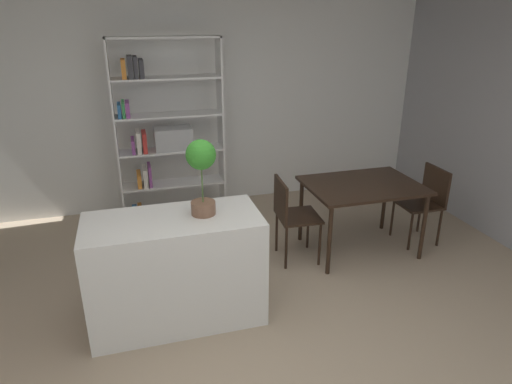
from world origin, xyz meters
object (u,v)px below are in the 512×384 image
kitchen_island (176,269)px  open_bookshelf (163,134)px  potted_plant_on_island (201,168)px  dining_chair_island_side (290,211)px  dining_table (362,191)px  dining_chair_window_side (426,198)px

kitchen_island → open_bookshelf: (0.13, 2.06, 0.62)m
potted_plant_on_island → dining_chair_island_side: (0.98, 0.63, -0.76)m
open_bookshelf → dining_table: 2.40m
potted_plant_on_island → dining_table: size_ratio=0.52×
dining_table → dining_chair_island_side: bearing=179.6°
open_bookshelf → dining_chair_island_side: open_bookshelf is taller
dining_chair_window_side → dining_table: bearing=-89.7°
potted_plant_on_island → dining_chair_island_side: bearing=33.0°
kitchen_island → dining_table: kitchen_island is taller
potted_plant_on_island → dining_chair_window_side: potted_plant_on_island is taller
dining_chair_island_side → dining_table: bearing=-86.5°
kitchen_island → dining_chair_window_side: 2.89m
dining_chair_island_side → dining_chair_window_side: 1.59m
open_bookshelf → dining_chair_island_side: bearing=-51.9°
open_bookshelf → dining_chair_window_side: (2.69, -1.41, -0.57)m
kitchen_island → dining_chair_window_side: size_ratio=1.63×
dining_table → kitchen_island: bearing=-162.2°
potted_plant_on_island → open_bookshelf: bearing=93.5°
dining_chair_island_side → dining_chair_window_side: (1.59, -0.01, -0.03)m
open_bookshelf → dining_chair_window_side: 3.09m
potted_plant_on_island → dining_table: potted_plant_on_island is taller
potted_plant_on_island → dining_table: bearing=19.6°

